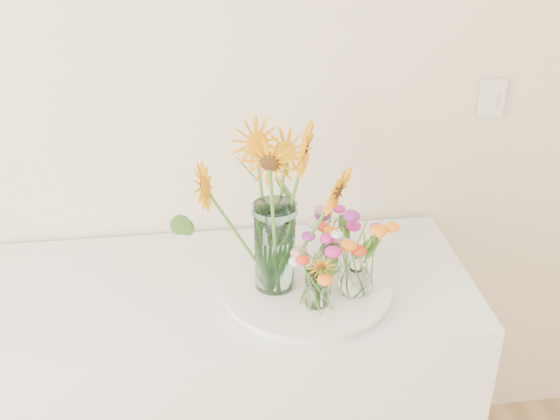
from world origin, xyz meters
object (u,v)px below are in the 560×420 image
object	(u,v)px
small_vase_a	(317,288)
small_vase_b	(356,272)
tray	(306,289)
mason_jar	(275,247)
counter	(229,403)
small_vase_c	(331,254)

from	to	relation	value
small_vase_a	small_vase_b	world-z (taller)	small_vase_b
tray	small_vase_b	distance (m)	0.16
small_vase_a	mason_jar	bearing A→B (deg)	134.81
tray	mason_jar	world-z (taller)	mason_jar
counter	mason_jar	distance (m)	0.62
counter	mason_jar	world-z (taller)	mason_jar
counter	small_vase_c	bearing A→B (deg)	-0.33
small_vase_a	tray	bearing A→B (deg)	96.89
tray	small_vase_b	xyz separation A→B (m)	(0.12, -0.05, 0.08)
mason_jar	small_vase_a	xyz separation A→B (m)	(0.10, -0.10, -0.07)
small_vase_c	small_vase_b	bearing A→B (deg)	-70.03
small_vase_a	small_vase_c	xyz separation A→B (m)	(0.07, 0.16, -0.00)
tray	small_vase_c	world-z (taller)	small_vase_c
tray	small_vase_b	size ratio (longest dim) A/B	3.30
mason_jar	small_vase_a	size ratio (longest dim) A/B	2.37
small_vase_c	small_vase_a	bearing A→B (deg)	-112.76
mason_jar	small_vase_a	world-z (taller)	mason_jar
tray	small_vase_c	distance (m)	0.12
small_vase_c	tray	bearing A→B (deg)	-138.89
small_vase_a	small_vase_b	xyz separation A→B (m)	(0.11, 0.04, 0.01)
small_vase_a	small_vase_c	world-z (taller)	small_vase_a
counter	small_vase_a	size ratio (longest dim) A/B	13.10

